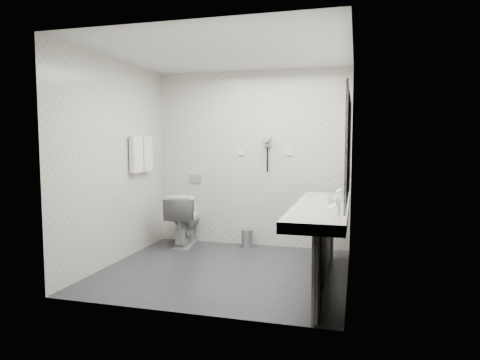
% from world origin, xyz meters
% --- Properties ---
extents(floor, '(2.80, 2.80, 0.00)m').
position_xyz_m(floor, '(0.00, 0.00, 0.00)').
color(floor, '#26252B').
rests_on(floor, ground).
extents(ceiling, '(2.80, 2.80, 0.00)m').
position_xyz_m(ceiling, '(0.00, 0.00, 2.50)').
color(ceiling, silver).
rests_on(ceiling, wall_back).
extents(wall_back, '(2.80, 0.00, 2.80)m').
position_xyz_m(wall_back, '(0.00, 1.30, 1.25)').
color(wall_back, beige).
rests_on(wall_back, floor).
extents(wall_front, '(2.80, 0.00, 2.80)m').
position_xyz_m(wall_front, '(0.00, -1.30, 1.25)').
color(wall_front, beige).
rests_on(wall_front, floor).
extents(wall_left, '(0.00, 2.60, 2.60)m').
position_xyz_m(wall_left, '(-1.40, 0.00, 1.25)').
color(wall_left, beige).
rests_on(wall_left, floor).
extents(wall_right, '(0.00, 2.60, 2.60)m').
position_xyz_m(wall_right, '(1.40, 0.00, 1.25)').
color(wall_right, beige).
rests_on(wall_right, floor).
extents(vanity_counter, '(0.55, 2.20, 0.10)m').
position_xyz_m(vanity_counter, '(1.12, -0.20, 0.80)').
color(vanity_counter, silver).
rests_on(vanity_counter, floor).
extents(vanity_panel, '(0.03, 2.15, 0.75)m').
position_xyz_m(vanity_panel, '(1.15, -0.20, 0.38)').
color(vanity_panel, gray).
rests_on(vanity_panel, floor).
extents(vanity_post_near, '(0.06, 0.06, 0.75)m').
position_xyz_m(vanity_post_near, '(1.18, -1.24, 0.38)').
color(vanity_post_near, silver).
rests_on(vanity_post_near, floor).
extents(vanity_post_far, '(0.06, 0.06, 0.75)m').
position_xyz_m(vanity_post_far, '(1.18, 0.84, 0.38)').
color(vanity_post_far, silver).
rests_on(vanity_post_far, floor).
extents(mirror, '(0.02, 2.20, 1.05)m').
position_xyz_m(mirror, '(1.39, -0.20, 1.45)').
color(mirror, '#B2BCC6').
rests_on(mirror, wall_right).
extents(basin_near, '(0.40, 0.31, 0.05)m').
position_xyz_m(basin_near, '(1.12, -0.85, 0.83)').
color(basin_near, silver).
rests_on(basin_near, vanity_counter).
extents(basin_far, '(0.40, 0.31, 0.05)m').
position_xyz_m(basin_far, '(1.12, 0.45, 0.83)').
color(basin_far, silver).
rests_on(basin_far, vanity_counter).
extents(faucet_near, '(0.04, 0.04, 0.15)m').
position_xyz_m(faucet_near, '(1.32, -0.85, 0.92)').
color(faucet_near, silver).
rests_on(faucet_near, vanity_counter).
extents(faucet_far, '(0.04, 0.04, 0.15)m').
position_xyz_m(faucet_far, '(1.32, 0.45, 0.92)').
color(faucet_far, silver).
rests_on(faucet_far, vanity_counter).
extents(soap_bottle_a, '(0.07, 0.07, 0.11)m').
position_xyz_m(soap_bottle_a, '(1.19, -0.08, 0.91)').
color(soap_bottle_a, white).
rests_on(soap_bottle_a, vanity_counter).
extents(soap_bottle_b, '(0.10, 0.10, 0.09)m').
position_xyz_m(soap_bottle_b, '(1.19, 0.03, 0.90)').
color(soap_bottle_b, white).
rests_on(soap_bottle_b, vanity_counter).
extents(glass_left, '(0.08, 0.08, 0.11)m').
position_xyz_m(glass_left, '(1.34, 0.04, 0.90)').
color(glass_left, silver).
rests_on(glass_left, vanity_counter).
extents(glass_right, '(0.06, 0.06, 0.10)m').
position_xyz_m(glass_right, '(1.21, 0.10, 0.90)').
color(glass_right, silver).
rests_on(glass_right, vanity_counter).
extents(toilet, '(0.51, 0.79, 0.76)m').
position_xyz_m(toilet, '(-0.92, 1.00, 0.38)').
color(toilet, silver).
rests_on(toilet, floor).
extents(flush_plate, '(0.18, 0.02, 0.12)m').
position_xyz_m(flush_plate, '(-0.85, 1.29, 0.95)').
color(flush_plate, '#B2B5BA').
rests_on(flush_plate, wall_back).
extents(pedal_bin, '(0.20, 0.20, 0.24)m').
position_xyz_m(pedal_bin, '(-0.00, 1.12, 0.12)').
color(pedal_bin, '#B2B5BA').
rests_on(pedal_bin, floor).
extents(bin_lid, '(0.17, 0.17, 0.02)m').
position_xyz_m(bin_lid, '(-0.00, 1.12, 0.25)').
color(bin_lid, '#B2B5BA').
rests_on(bin_lid, pedal_bin).
extents(towel_rail, '(0.02, 0.62, 0.02)m').
position_xyz_m(towel_rail, '(-1.35, 0.55, 1.55)').
color(towel_rail, silver).
rests_on(towel_rail, wall_left).
extents(towel_near, '(0.07, 0.24, 0.48)m').
position_xyz_m(towel_near, '(-1.34, 0.41, 1.33)').
color(towel_near, white).
rests_on(towel_near, towel_rail).
extents(towel_far, '(0.07, 0.24, 0.48)m').
position_xyz_m(towel_far, '(-1.34, 0.69, 1.33)').
color(towel_far, white).
rests_on(towel_far, towel_rail).
extents(dryer_cradle, '(0.10, 0.04, 0.14)m').
position_xyz_m(dryer_cradle, '(0.25, 1.27, 1.50)').
color(dryer_cradle, gray).
rests_on(dryer_cradle, wall_back).
extents(dryer_barrel, '(0.08, 0.14, 0.08)m').
position_xyz_m(dryer_barrel, '(0.25, 1.20, 1.53)').
color(dryer_barrel, gray).
rests_on(dryer_barrel, dryer_cradle).
extents(dryer_cord, '(0.02, 0.02, 0.35)m').
position_xyz_m(dryer_cord, '(0.25, 1.26, 1.25)').
color(dryer_cord, black).
rests_on(dryer_cord, dryer_cradle).
extents(switch_plate_a, '(0.09, 0.02, 0.09)m').
position_xyz_m(switch_plate_a, '(-0.15, 1.29, 1.35)').
color(switch_plate_a, silver).
rests_on(switch_plate_a, wall_back).
extents(switch_plate_b, '(0.09, 0.02, 0.09)m').
position_xyz_m(switch_plate_b, '(0.55, 1.29, 1.35)').
color(switch_plate_b, silver).
rests_on(switch_plate_b, wall_back).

